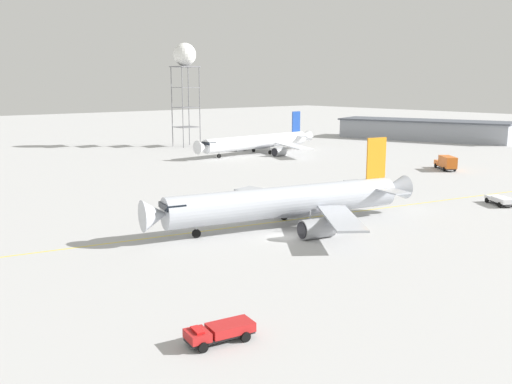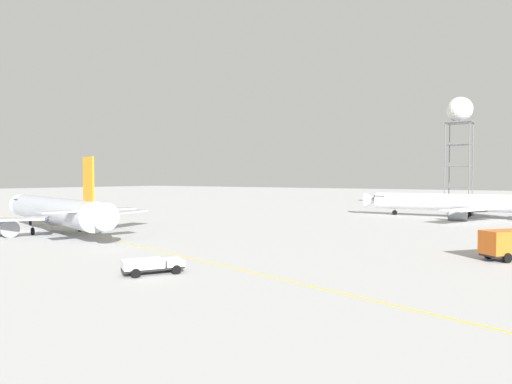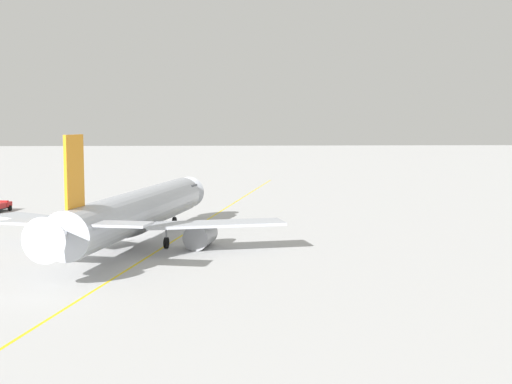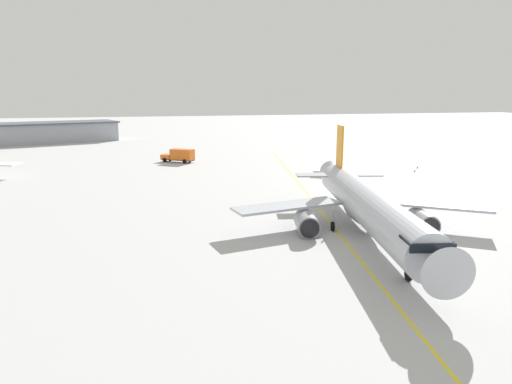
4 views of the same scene
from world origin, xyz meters
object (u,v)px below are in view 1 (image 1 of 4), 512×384
(airliner_main, at_px, (289,203))
(radar_tower, at_px, (185,59))
(pushback_tug_truck, at_px, (501,200))
(ops_pickup_truck, at_px, (220,331))
(catering_truck_truck, at_px, (446,163))
(airliner_secondary, at_px, (259,142))

(airliner_main, height_order, radar_tower, radar_tower)
(pushback_tug_truck, relative_size, ops_pickup_truck, 1.06)
(catering_truck_truck, bearing_deg, airliner_secondary, 52.42)
(airliner_secondary, bearing_deg, catering_truck_truck, 100.88)
(catering_truck_truck, bearing_deg, radar_tower, 51.07)
(airliner_main, xyz_separation_m, radar_tower, (-90.86, 42.25, 22.59))
(airliner_main, bearing_deg, catering_truck_truck, -153.23)
(pushback_tug_truck, height_order, radar_tower, radar_tower)
(ops_pickup_truck, bearing_deg, pushback_tug_truck, -160.33)
(airliner_main, xyz_separation_m, catering_truck_truck, (-14.46, 60.47, -1.53))
(catering_truck_truck, relative_size, radar_tower, 0.26)
(airliner_main, distance_m, pushback_tug_truck, 36.56)
(ops_pickup_truck, distance_m, catering_truck_truck, 94.89)
(pushback_tug_truck, relative_size, radar_tower, 0.19)
(pushback_tug_truck, xyz_separation_m, catering_truck_truck, (-25.75, 25.77, 0.85))
(radar_tower, bearing_deg, airliner_secondary, 10.98)
(airliner_main, height_order, pushback_tug_truck, airliner_main)
(pushback_tug_truck, relative_size, catering_truck_truck, 0.73)
(ops_pickup_truck, distance_m, radar_tower, 134.75)
(airliner_secondary, height_order, ops_pickup_truck, airliner_secondary)
(airliner_secondary, relative_size, catering_truck_truck, 5.33)
(airliner_secondary, relative_size, ops_pickup_truck, 7.71)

